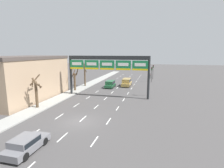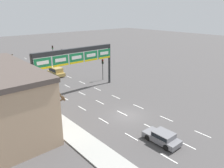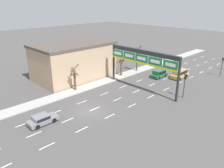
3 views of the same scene
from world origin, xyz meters
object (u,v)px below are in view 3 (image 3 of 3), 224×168
suv_green (159,73)px  car_grey (42,119)px  traffic_light_far_end (222,63)px  sign_gantry (142,58)px  tree_bare_second (137,57)px  tree_bare_closest (75,77)px  suv_gold (180,73)px  traffic_light_near_gantry (185,81)px  tree_bare_third (121,65)px

suv_green → car_grey: bearing=-89.8°
car_grey → traffic_light_far_end: bearing=76.6°
sign_gantry → tree_bare_second: 11.97m
sign_gantry → car_grey: size_ratio=3.75×
traffic_light_far_end → suv_green: bearing=-131.7°
sign_gantry → tree_bare_closest: size_ratio=3.14×
tree_bare_closest → tree_bare_second: 17.64m
traffic_light_far_end → tree_bare_second: tree_bare_second is taller
suv_gold → traffic_light_near_gantry: traffic_light_near_gantry is taller
car_grey → tree_bare_second: size_ratio=0.66×
car_grey → suv_green: suv_green is taller
tree_bare_closest → traffic_light_far_end: bearing=60.7°
sign_gantry → tree_bare_third: size_ratio=3.14×
tree_bare_second → tree_bare_third: bearing=-92.4°
suv_gold → tree_bare_closest: (-9.96, -20.42, 1.56)m
car_grey → sign_gantry: bearing=85.2°
traffic_light_near_gantry → tree_bare_second: bearing=158.0°
car_grey → tree_bare_third: 23.68m
tree_bare_second → suv_green: bearing=0.0°
car_grey → suv_gold: (3.35, 30.60, 0.33)m
car_grey → traffic_light_far_end: traffic_light_far_end is taller
car_grey → tree_bare_closest: (-6.60, 10.18, 1.89)m
tree_bare_closest → tree_bare_third: size_ratio=1.00×
tree_bare_second → sign_gantry: bearing=-46.6°
suv_green → traffic_light_near_gantry: traffic_light_near_gantry is taller
traffic_light_far_end → traffic_light_near_gantry: bearing=-89.9°
car_grey → suv_gold: 30.78m
car_grey → tree_bare_second: tree_bare_second is taller
suv_green → traffic_light_near_gantry: 11.32m
car_grey → traffic_light_near_gantry: size_ratio=0.95×
traffic_light_far_end → tree_bare_third: (-15.68, -15.44, -0.44)m
suv_green → sign_gantry: bearing=-78.6°
car_grey → tree_bare_third: (-6.61, 22.67, 1.86)m
tree_bare_closest → sign_gantry: bearing=48.1°
sign_gantry → suv_green: bearing=101.4°
tree_bare_second → traffic_light_far_end: bearing=33.7°
car_grey → suv_green: (-0.08, 27.81, 0.22)m
suv_gold → tree_bare_third: tree_bare_third is taller
traffic_light_near_gantry → tree_bare_second: tree_bare_second is taller
tree_bare_closest → tree_bare_second: tree_bare_second is taller
suv_gold → tree_bare_second: 10.39m
traffic_light_near_gantry → tree_bare_third: (-15.70, 1.12, -0.51)m
suv_green → traffic_light_near_gantry: size_ratio=0.93×
car_grey → tree_bare_third: tree_bare_third is taller
traffic_light_near_gantry → traffic_light_far_end: bearing=90.1°
traffic_light_near_gantry → suv_green: bearing=145.7°
traffic_light_near_gantry → tree_bare_closest: size_ratio=0.89×
tree_bare_closest → car_grey: bearing=-57.0°
traffic_light_near_gantry → tree_bare_closest: 19.39m
suv_green → tree_bare_closest: 18.87m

